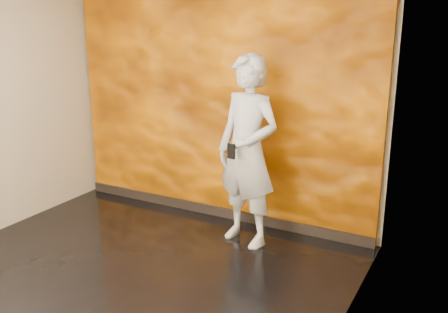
{
  "coord_description": "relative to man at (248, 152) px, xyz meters",
  "views": [
    {
      "loc": [
        2.84,
        -3.12,
        2.4
      ],
      "look_at": [
        0.56,
        1.1,
        1.04
      ],
      "focal_mm": 40.0,
      "sensor_mm": 36.0,
      "label": 1
    }
  ],
  "objects": [
    {
      "name": "phone",
      "position": [
        -0.06,
        -0.26,
        0.06
      ],
      "size": [
        0.09,
        0.03,
        0.16
      ],
      "primitive_type": "cube",
      "rotation": [
        0.0,
        0.0,
        -0.13
      ],
      "color": "black",
      "rests_on": "man"
    },
    {
      "name": "baseboard",
      "position": [
        -0.66,
        0.47,
        -0.96
      ],
      "size": [
        3.9,
        0.04,
        0.12
      ],
      "primitive_type": "cube",
      "color": "black",
      "rests_on": "ground"
    },
    {
      "name": "feature_wall",
      "position": [
        -0.66,
        0.51,
        0.36
      ],
      "size": [
        3.9,
        0.06,
        2.75
      ],
      "primitive_type": "cube",
      "color": "orange",
      "rests_on": "ground"
    },
    {
      "name": "room",
      "position": [
        -0.66,
        -1.45,
        0.38
      ],
      "size": [
        4.02,
        4.02,
        2.81
      ],
      "color": "black",
      "rests_on": "ground"
    },
    {
      "name": "man",
      "position": [
        0.0,
        0.0,
        0.0
      ],
      "size": [
        0.84,
        0.65,
        2.04
      ],
      "primitive_type": "imported",
      "rotation": [
        0.0,
        0.0,
        -0.25
      ],
      "color": "#9BA2AB",
      "rests_on": "ground"
    }
  ]
}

